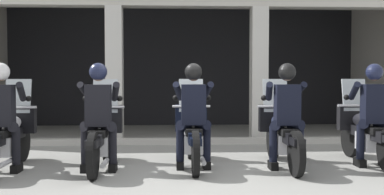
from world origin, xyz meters
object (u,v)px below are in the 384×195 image
(police_officer_far_left, at_px, (2,108))
(motorcycle_far_right, at_px, (365,132))
(motorcycle_right, at_px, (282,134))
(police_officer_right, at_px, (287,107))
(motorcycle_center, at_px, (192,133))
(police_officer_far_right, at_px, (373,106))
(motorcycle_left, at_px, (102,135))
(police_officer_left, at_px, (99,107))
(police_officer_center, at_px, (193,107))
(motorcycle_far_left, at_px, (9,135))

(police_officer_far_left, relative_size, motorcycle_far_right, 0.78)
(motorcycle_right, height_order, motorcycle_far_right, same)
(police_officer_right, bearing_deg, motorcycle_center, 149.74)
(motorcycle_center, xyz_separation_m, police_officer_far_right, (2.77, -0.25, 0.44))
(police_officer_right, bearing_deg, police_officer_far_left, 165.61)
(police_officer_far_left, height_order, motorcycle_left, police_officer_far_left)
(police_officer_left, relative_size, motorcycle_right, 0.78)
(police_officer_right, bearing_deg, motorcycle_far_right, 2.33)
(motorcycle_right, relative_size, motorcycle_far_right, 1.00)
(motorcycle_right, bearing_deg, police_officer_left, 171.70)
(police_officer_far_left, relative_size, police_officer_left, 1.00)
(motorcycle_center, height_order, police_officer_center, police_officer_center)
(police_officer_far_left, xyz_separation_m, police_officer_center, (2.77, 0.12, 0.00))
(motorcycle_left, bearing_deg, police_officer_center, -24.16)
(motorcycle_left, xyz_separation_m, police_officer_far_right, (4.16, -0.12, 0.44))
(police_officer_left, relative_size, motorcycle_center, 0.78)
(motorcycle_right, bearing_deg, motorcycle_left, 165.87)
(motorcycle_far_left, height_order, motorcycle_far_right, same)
(police_officer_far_left, relative_size, police_officer_far_right, 1.00)
(motorcycle_far_left, relative_size, police_officer_center, 1.29)
(police_officer_far_left, height_order, motorcycle_center, police_officer_far_left)
(police_officer_far_right, bearing_deg, police_officer_center, 169.00)
(police_officer_center, bearing_deg, motorcycle_right, -5.45)
(motorcycle_center, distance_m, motorcycle_right, 1.39)
(motorcycle_left, xyz_separation_m, motorcycle_center, (1.39, 0.13, 0.00))
(motorcycle_right, bearing_deg, motorcycle_far_right, -8.88)
(motorcycle_far_left, bearing_deg, motorcycle_right, -11.00)
(motorcycle_center, distance_m, police_officer_far_right, 2.82)
(police_officer_far_left, distance_m, motorcycle_center, 2.84)
(motorcycle_right, bearing_deg, motorcycle_far_left, 165.61)
(police_officer_left, xyz_separation_m, police_officer_center, (1.39, 0.13, 0.00))
(police_officer_right, height_order, police_officer_far_right, same)
(motorcycle_far_left, xyz_separation_m, police_officer_right, (4.16, -0.27, 0.44))
(police_officer_right, distance_m, motorcycle_far_right, 1.51)
(motorcycle_far_left, height_order, police_officer_far_left, police_officer_far_left)
(motorcycle_far_left, bearing_deg, motorcycle_center, -8.74)
(police_officer_right, bearing_deg, motorcycle_left, 160.02)
(police_officer_left, relative_size, police_officer_far_right, 1.00)
(police_officer_center, distance_m, police_officer_far_right, 2.77)
(police_officer_left, bearing_deg, police_officer_right, -17.24)
(motorcycle_right, bearing_deg, police_officer_far_left, 169.51)
(motorcycle_far_left, bearing_deg, motorcycle_left, -11.51)
(police_officer_far_left, height_order, police_officer_center, same)
(police_officer_center, bearing_deg, police_officer_left, 172.41)
(motorcycle_right, bearing_deg, police_officer_right, -104.89)
(police_officer_far_left, bearing_deg, police_officer_center, -8.74)
(police_officer_far_left, xyz_separation_m, motorcycle_right, (4.16, 0.30, -0.44))
(motorcycle_far_right, bearing_deg, police_officer_left, 174.39)
(motorcycle_far_right, relative_size, police_officer_far_right, 1.29)
(motorcycle_left, distance_m, police_officer_left, 0.52)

